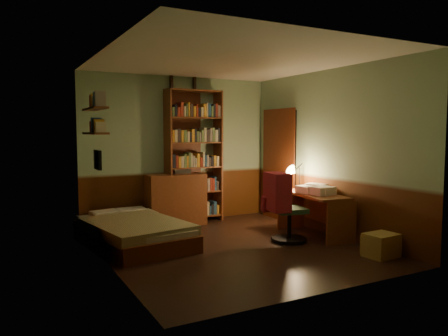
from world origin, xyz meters
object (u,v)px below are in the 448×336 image
dresser (175,199)px  cardboard_box_b (376,244)px  bookshelf (194,156)px  desk (314,215)px  office_chair (289,209)px  bed (133,222)px  desk_lamp (300,170)px  cardboard_box_a (381,245)px  mini_stereo (183,169)px

dresser → cardboard_box_b: bearing=-57.5°
bookshelf → cardboard_box_b: bearing=-70.2°
desk → office_chair: (-0.55, -0.10, 0.16)m
bed → bookshelf: size_ratio=0.87×
office_chair → cardboard_box_b: (0.65, -1.06, -0.37)m
desk → desk_lamp: size_ratio=1.99×
cardboard_box_a → desk: bearing=91.3°
bed → cardboard_box_b: size_ratio=5.82×
desk → cardboard_box_a: size_ratio=3.07×
desk → desk_lamp: 0.92m
bookshelf → cardboard_box_a: 3.58m
desk → office_chair: bearing=-162.4°
office_chair → desk: bearing=21.1°
bookshelf → cardboard_box_b: size_ratio=6.70×
cardboard_box_b → mini_stereo: bearing=116.1°
desk → cardboard_box_b: 1.19m
bookshelf → desk_lamp: (1.40, -1.26, -0.20)m
mini_stereo → desk_lamp: 2.06m
dresser → cardboard_box_b: dresser is taller
dresser → office_chair: 2.17m
desk_lamp → cardboard_box_b: bearing=-74.9°
desk → cardboard_box_b: bearing=-77.8°
dresser → cardboard_box_a: dresser is taller
desk → mini_stereo: bearing=133.4°
office_chair → mini_stereo: bearing=123.6°
bookshelf → mini_stereo: bearing=165.3°
desk_lamp → office_chair: size_ratio=0.64×
bed → dresser: (1.03, 0.91, 0.14)m
dresser → desk: dresser is taller
cardboard_box_a → bookshelf: bearing=111.2°
desk_lamp → office_chair: 1.15m
mini_stereo → cardboard_box_a: mini_stereo is taller
bookshelf → desk: (1.21, -1.88, -0.85)m
bed → mini_stereo: 1.73m
dresser → bookshelf: (0.39, 0.08, 0.74)m
dresser → bookshelf: bookshelf is taller
cardboard_box_b → dresser: bearing=119.9°
dresser → bed: bearing=-135.8°
desk → cardboard_box_a: bearing=-81.5°
bed → desk: bearing=-25.4°
desk → cardboard_box_a: 1.33m
bed → desk_lamp: size_ratio=3.28×
dresser → mini_stereo: size_ratio=3.59×
mini_stereo → dresser: bearing=-127.2°
desk_lamp → office_chair: bearing=-117.7°
bookshelf → desk_lamp: bookshelf is taller
desk_lamp → office_chair: desk_lamp is taller
dresser → office_chair: (1.05, -1.90, 0.05)m
office_chair → cardboard_box_b: 1.30m
bed → desk_lamp: (2.82, -0.26, 0.68)m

